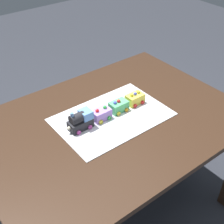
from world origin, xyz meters
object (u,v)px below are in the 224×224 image
object	(u,v)px
cake_locomotive	(81,121)
cake_car_flatbed_lemon	(135,99)
cake_car_tanker_mint_green	(119,106)
cake_car_caboose_lavender	(101,114)
dining_table	(111,136)

from	to	relation	value
cake_locomotive	cake_car_flatbed_lemon	world-z (taller)	cake_locomotive
cake_car_tanker_mint_green	cake_car_caboose_lavender	bearing A→B (deg)	180.00
cake_car_tanker_mint_green	dining_table	bearing A→B (deg)	-153.83
dining_table	cake_car_flatbed_lemon	size ratio (longest dim) A/B	14.00
dining_table	cake_car_caboose_lavender	distance (m)	0.15
cake_locomotive	cake_car_tanker_mint_green	world-z (taller)	cake_locomotive
cake_locomotive	cake_car_caboose_lavender	distance (m)	0.13
cake_car_tanker_mint_green	cake_car_flatbed_lemon	bearing A→B (deg)	-0.00
cake_locomotive	cake_car_tanker_mint_green	bearing A→B (deg)	0.00
cake_locomotive	cake_car_caboose_lavender	bearing A→B (deg)	0.00
cake_car_caboose_lavender	cake_car_flatbed_lemon	world-z (taller)	same
cake_car_tanker_mint_green	cake_car_flatbed_lemon	world-z (taller)	same
cake_locomotive	cake_car_tanker_mint_green	xyz separation A→B (m)	(0.25, 0.00, -0.02)
dining_table	cake_car_flatbed_lemon	world-z (taller)	cake_car_flatbed_lemon
cake_car_caboose_lavender	cake_car_flatbed_lemon	size ratio (longest dim) A/B	1.00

